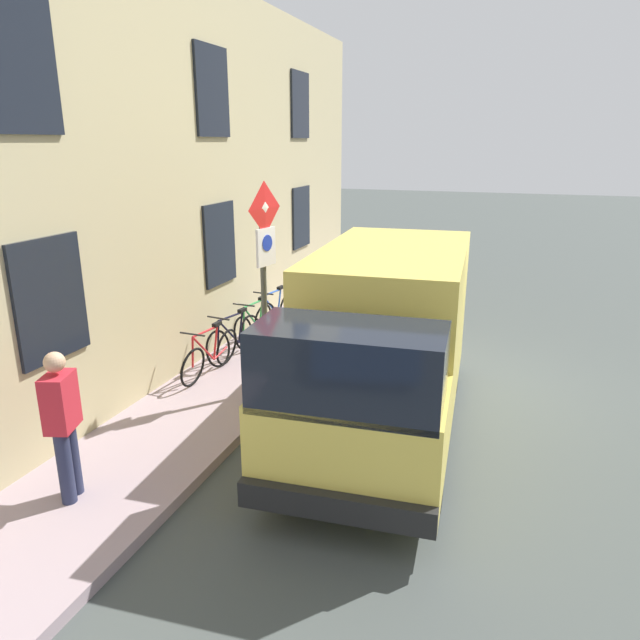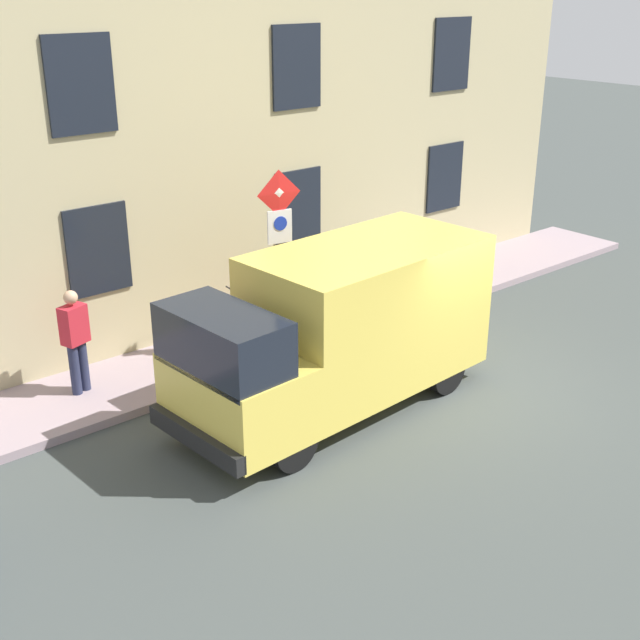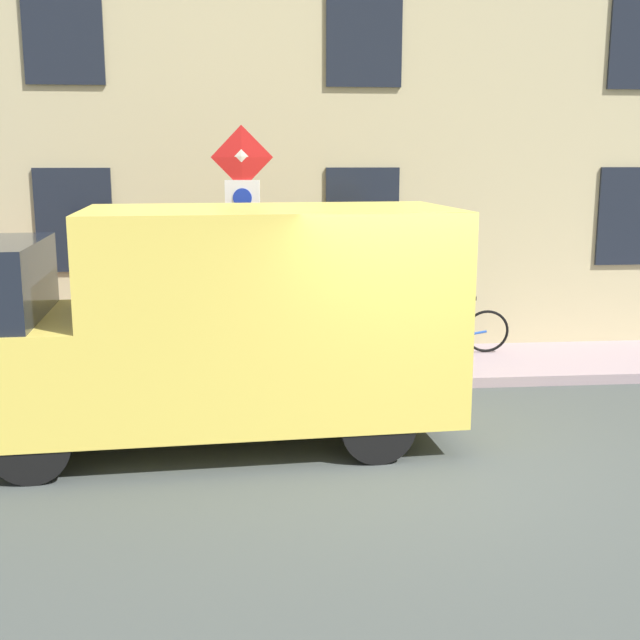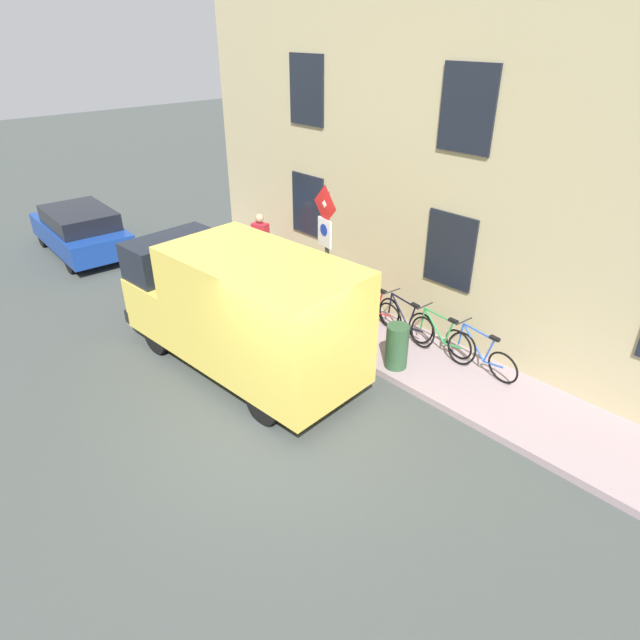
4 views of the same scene
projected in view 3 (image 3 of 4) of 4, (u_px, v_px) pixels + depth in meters
The scene contains 10 objects.
ground_plane at pixel (424, 461), 8.11m from camera, with size 80.00×80.00×0.00m, color #404643.
sidewalk_slab at pixel (370, 367), 11.50m from camera, with size 1.96×17.36×0.14m, color gray.
building_facade at pixel (360, 137), 12.15m from camera, with size 0.75×15.36×6.62m.
sign_post_stacked at pixel (243, 218), 10.15m from camera, with size 0.19×0.55×3.14m.
delivery_van at pixel (215, 320), 8.45m from camera, with size 2.34×5.45×2.50m.
bicycle_blue at pixel (451, 329), 11.95m from camera, with size 0.46×1.71×0.89m.
bicycle_green at pixel (390, 330), 11.87m from camera, with size 0.46×1.72×0.89m.
bicycle_black at pixel (329, 331), 11.78m from camera, with size 0.49×1.71×0.89m.
bicycle_red at pixel (266, 332), 11.70m from camera, with size 0.46×1.71×0.89m.
litter_bin at pixel (385, 341), 10.79m from camera, with size 0.44×0.44×0.90m, color #2D5133.
Camera 3 is at (-7.53, 1.77, 3.01)m, focal length 45.06 mm.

